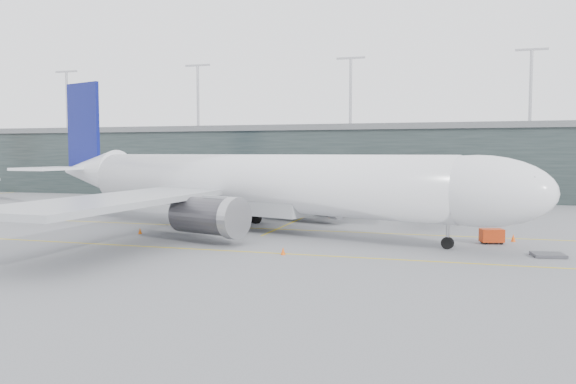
# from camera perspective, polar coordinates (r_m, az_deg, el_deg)

# --- Properties ---
(ground) EXTENTS (320.00, 320.00, 0.00)m
(ground) POSITION_cam_1_polar(r_m,az_deg,el_deg) (74.84, -3.88, -3.24)
(ground) COLOR slate
(ground) RESTS_ON ground
(taxiline_a) EXTENTS (160.00, 0.25, 0.02)m
(taxiline_a) POSITION_cam_1_polar(r_m,az_deg,el_deg) (71.13, -4.99, -3.62)
(taxiline_a) COLOR gold
(taxiline_a) RESTS_ON ground
(taxiline_b) EXTENTS (160.00, 0.25, 0.02)m
(taxiline_b) POSITION_cam_1_polar(r_m,az_deg,el_deg) (56.67, -10.87, -5.63)
(taxiline_b) COLOR gold
(taxiline_b) RESTS_ON ground
(taxiline_lead_main) EXTENTS (0.25, 60.00, 0.02)m
(taxiline_lead_main) POSITION_cam_1_polar(r_m,az_deg,el_deg) (92.52, 3.30, -1.85)
(taxiline_lead_main) COLOR gold
(taxiline_lead_main) RESTS_ON ground
(terminal) EXTENTS (240.00, 36.00, 29.00)m
(terminal) POSITION_cam_1_polar(r_m,az_deg,el_deg) (130.26, 4.90, 3.19)
(terminal) COLOR black
(terminal) RESTS_ON ground
(main_aircraft) EXTENTS (69.93, 64.42, 20.11)m
(main_aircraft) POSITION_cam_1_polar(r_m,az_deg,el_deg) (68.61, -3.96, 0.83)
(main_aircraft) COLOR white
(main_aircraft) RESTS_ON ground
(jet_bridge) EXTENTS (5.01, 46.34, 7.06)m
(jet_bridge) POSITION_cam_1_polar(r_m,az_deg,el_deg) (95.33, 14.54, 1.38)
(jet_bridge) COLOR #2D2D32
(jet_bridge) RESTS_ON ground
(gse_cart) EXTENTS (2.56, 1.99, 1.54)m
(gse_cart) POSITION_cam_1_polar(r_m,az_deg,el_deg) (62.06, 19.99, -4.17)
(gse_cart) COLOR #B02E0C
(gse_cart) RESTS_ON ground
(baggage_dolly) EXTENTS (3.03, 2.57, 0.28)m
(baggage_dolly) POSITION_cam_1_polar(r_m,az_deg,el_deg) (56.46, 24.93, -5.81)
(baggage_dolly) COLOR #3D3D43
(baggage_dolly) RESTS_ON ground
(uld_a) EXTENTS (2.32, 2.07, 1.75)m
(uld_a) POSITION_cam_1_polar(r_m,az_deg,el_deg) (85.51, -5.21, -1.72)
(uld_a) COLOR #3C3B40
(uld_a) RESTS_ON ground
(uld_b) EXTENTS (2.64, 2.40, 1.96)m
(uld_b) POSITION_cam_1_polar(r_m,az_deg,el_deg) (85.87, -3.57, -1.62)
(uld_b) COLOR #3C3B40
(uld_b) RESTS_ON ground
(uld_c) EXTENTS (2.32, 2.12, 1.70)m
(uld_c) POSITION_cam_1_polar(r_m,az_deg,el_deg) (85.94, -1.82, -1.70)
(uld_c) COLOR #3C3B40
(uld_c) RESTS_ON ground
(cone_nose) EXTENTS (0.51, 0.51, 0.80)m
(cone_nose) POSITION_cam_1_polar(r_m,az_deg,el_deg) (64.33, 21.91, -4.35)
(cone_nose) COLOR #FB550D
(cone_nose) RESTS_ON ground
(cone_wing_stbd) EXTENTS (0.45, 0.45, 0.72)m
(cone_wing_stbd) POSITION_cam_1_polar(r_m,az_deg,el_deg) (52.13, -0.50, -6.01)
(cone_wing_stbd) COLOR #F0550D
(cone_wing_stbd) RESTS_ON ground
(cone_wing_port) EXTENTS (0.42, 0.42, 0.67)m
(cone_wing_port) POSITION_cam_1_polar(r_m,az_deg,el_deg) (81.43, 4.31, -2.42)
(cone_wing_port) COLOR orange
(cone_wing_port) RESTS_ON ground
(cone_tail) EXTENTS (0.45, 0.45, 0.72)m
(cone_tail) POSITION_cam_1_polar(r_m,az_deg,el_deg) (67.58, -14.80, -3.84)
(cone_tail) COLOR #E15D0C
(cone_tail) RESTS_ON ground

